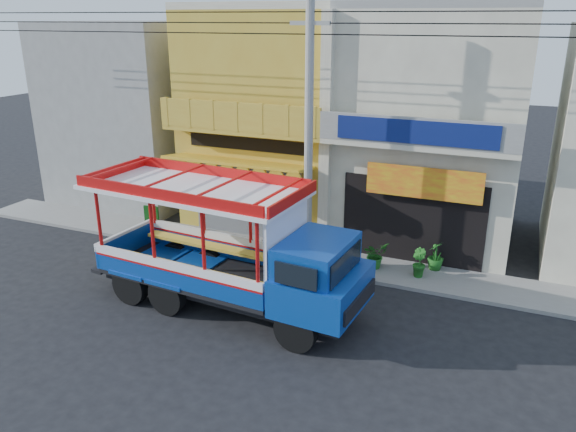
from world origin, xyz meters
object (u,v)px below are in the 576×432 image
(utility_pole, at_px, (314,115))
(potted_plant_a, at_px, (375,255))
(green_sign, at_px, (152,219))
(songthaew_truck, at_px, (244,253))
(potted_plant_b, at_px, (418,263))
(potted_plant_c, at_px, (436,256))

(utility_pole, xyz_separation_m, potted_plant_a, (1.93, 0.68, -4.48))
(utility_pole, height_order, green_sign, utility_pole)
(songthaew_truck, xyz_separation_m, green_sign, (-6.08, 4.12, -1.27))
(utility_pole, relative_size, songthaew_truck, 3.46)
(potted_plant_b, distance_m, potted_plant_c, 0.84)
(songthaew_truck, xyz_separation_m, potted_plant_c, (4.43, 4.68, -1.20))
(songthaew_truck, relative_size, potted_plant_b, 8.97)
(songthaew_truck, relative_size, potted_plant_c, 8.72)
(utility_pole, height_order, potted_plant_a, utility_pole)
(potted_plant_b, height_order, potted_plant_c, potted_plant_c)
(potted_plant_a, bearing_deg, utility_pole, 143.16)
(utility_pole, bearing_deg, songthaew_truck, -101.59)
(green_sign, distance_m, potted_plant_b, 10.10)
(utility_pole, xyz_separation_m, green_sign, (-6.77, 0.75, -4.53))
(potted_plant_a, distance_m, potted_plant_c, 1.92)
(potted_plant_b, xyz_separation_m, potted_plant_c, (0.41, 0.73, 0.01))
(songthaew_truck, xyz_separation_m, potted_plant_a, (2.62, 4.05, -1.23))
(potted_plant_b, bearing_deg, songthaew_truck, 98.32)
(green_sign, height_order, potted_plant_c, potted_plant_c)
(potted_plant_a, xyz_separation_m, potted_plant_c, (1.81, 0.63, 0.03))
(potted_plant_a, height_order, potted_plant_b, potted_plant_b)
(green_sign, relative_size, potted_plant_c, 0.99)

